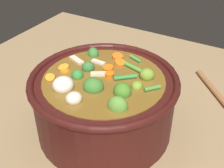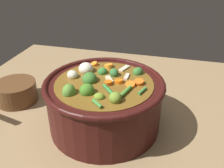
% 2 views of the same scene
% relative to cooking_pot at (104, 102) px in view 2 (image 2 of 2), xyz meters
% --- Properties ---
extents(ground_plane, '(1.10, 1.10, 0.00)m').
position_rel_cooking_pot_xyz_m(ground_plane, '(0.00, 0.00, -0.08)').
color(ground_plane, '#8C704C').
extents(cooking_pot, '(0.33, 0.33, 0.16)m').
position_rel_cooking_pot_xyz_m(cooking_pot, '(0.00, 0.00, 0.00)').
color(cooking_pot, '#38110F').
rests_on(cooking_pot, ground_plane).
extents(small_saucepan, '(0.15, 0.21, 0.07)m').
position_rel_cooking_pot_xyz_m(small_saucepan, '(-0.32, 0.05, -0.04)').
color(small_saucepan, brown).
rests_on(small_saucepan, ground_plane).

